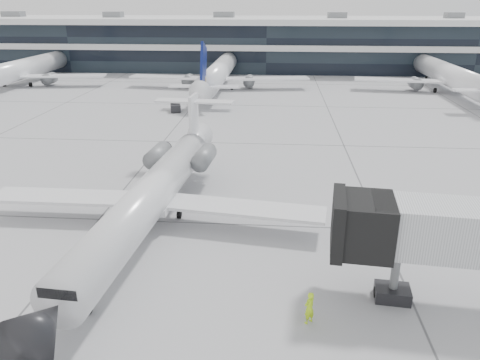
{
  "coord_description": "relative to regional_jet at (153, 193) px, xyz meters",
  "views": [
    {
      "loc": [
        2.63,
        -29.59,
        14.81
      ],
      "look_at": [
        0.08,
        2.0,
        2.6
      ],
      "focal_mm": 35.0,
      "sensor_mm": 36.0,
      "label": 1
    }
  ],
  "objects": [
    {
      "name": "ground",
      "position": [
        5.8,
        0.34,
        -2.35
      ],
      "size": [
        220.0,
        220.0,
        0.0
      ],
      "primitive_type": "plane",
      "color": "#98989B",
      "rests_on": "ground"
    },
    {
      "name": "terminal",
      "position": [
        5.8,
        82.34,
        2.65
      ],
      "size": [
        170.0,
        22.0,
        10.0
      ],
      "primitive_type": "cube",
      "color": "black",
      "rests_on": "ground"
    },
    {
      "name": "bg_jet_left",
      "position": [
        -39.2,
        55.34,
        -2.35
      ],
      "size": [
        32.0,
        40.0,
        9.6
      ],
      "primitive_type": null,
      "color": "white",
      "rests_on": "ground"
    },
    {
      "name": "bg_jet_center",
      "position": [
        -2.2,
        55.34,
        -2.35
      ],
      "size": [
        32.0,
        40.0,
        9.6
      ],
      "primitive_type": null,
      "color": "white",
      "rests_on": "ground"
    },
    {
      "name": "bg_jet_right",
      "position": [
        37.8,
        55.34,
        -2.35
      ],
      "size": [
        32.0,
        40.0,
        9.6
      ],
      "primitive_type": null,
      "color": "white",
      "rests_on": "ground"
    },
    {
      "name": "regional_jet",
      "position": [
        0.0,
        0.0,
        0.0
      ],
      "size": [
        23.91,
        29.87,
        6.89
      ],
      "rotation": [
        0.0,
        0.0,
        -0.07
      ],
      "color": "silver",
      "rests_on": "ground"
    },
    {
      "name": "ramp_worker",
      "position": [
        10.26,
        -10.1,
        -1.5
      ],
      "size": [
        0.74,
        0.73,
        1.72
      ],
      "primitive_type": "imported",
      "rotation": [
        0.0,
        0.0,
        3.9
      ],
      "color": "#C7FF1A",
      "rests_on": "ground"
    },
    {
      "name": "traffic_cone",
      "position": [
        -0.42,
        7.05,
        -2.11
      ],
      "size": [
        0.43,
        0.43,
        0.52
      ],
      "rotation": [
        0.0,
        0.0,
        0.25
      ],
      "color": "orange",
      "rests_on": "ground"
    },
    {
      "name": "far_tug",
      "position": [
        -6.0,
        35.48,
        -1.69
      ],
      "size": [
        1.9,
        2.58,
        1.47
      ],
      "rotation": [
        0.0,
        0.0,
        0.25
      ],
      "color": "black",
      "rests_on": "ground"
    }
  ]
}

